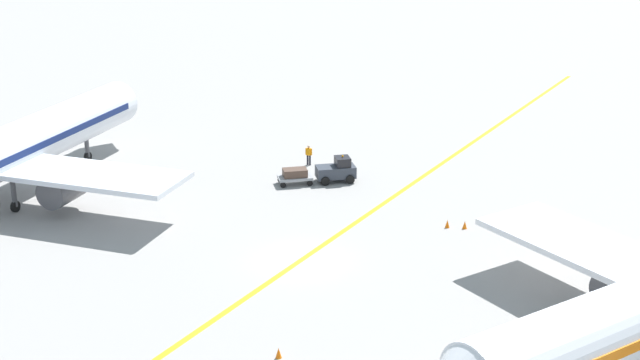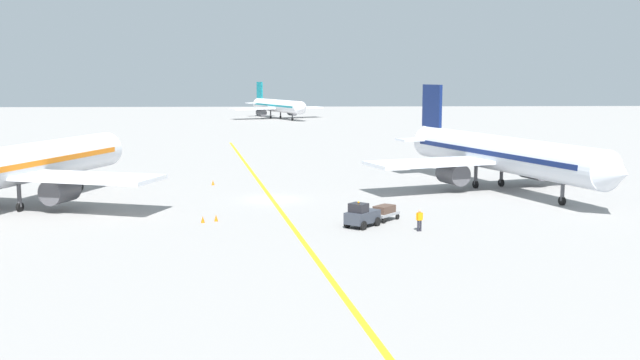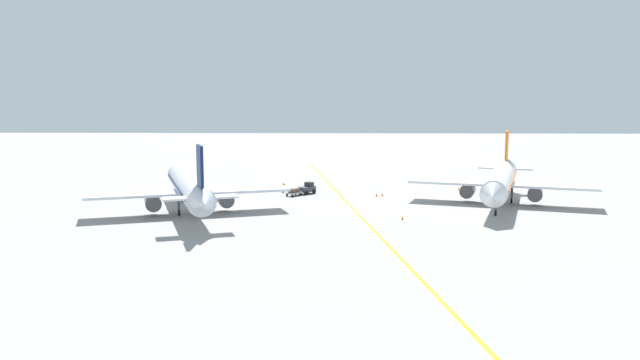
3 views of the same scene
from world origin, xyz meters
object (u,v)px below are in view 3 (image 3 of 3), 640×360
object	(u,v)px
traffic_cone_by_wingtip	(459,188)
traffic_cone_far_edge	(403,218)
baggage_tug_dark	(307,188)
traffic_cone_mid_apron	(377,195)
traffic_cone_near_nose	(382,194)
ground_crew_worker	(283,187)
airplane_at_gate	(501,180)
airplane_adjacent_stand	(189,187)
baggage_cart_trailing	(294,191)

from	to	relation	value
traffic_cone_by_wingtip	traffic_cone_far_edge	distance (m)	30.87
baggage_tug_dark	traffic_cone_mid_apron	world-z (taller)	baggage_tug_dark
traffic_cone_near_nose	traffic_cone_mid_apron	xyz separation A→B (m)	(1.01, 0.58, 0.00)
ground_crew_worker	traffic_cone_near_nose	distance (m)	17.33
traffic_cone_near_nose	ground_crew_worker	bearing A→B (deg)	-13.25
traffic_cone_near_nose	traffic_cone_by_wingtip	xyz separation A→B (m)	(-14.09, -7.55, 0.00)
airplane_at_gate	traffic_cone_near_nose	world-z (taller)	airplane_at_gate
ground_crew_worker	traffic_cone_mid_apron	size ratio (longest dim) A/B	3.05
traffic_cone_by_wingtip	traffic_cone_far_edge	size ratio (longest dim) A/B	1.00
airplane_adjacent_stand	traffic_cone_near_nose	distance (m)	32.94
airplane_adjacent_stand	baggage_tug_dark	size ratio (longest dim) A/B	10.55
traffic_cone_mid_apron	traffic_cone_far_edge	bearing A→B (deg)	96.40
traffic_cone_far_edge	traffic_cone_near_nose	bearing A→B (deg)	-86.59
airplane_at_gate	airplane_adjacent_stand	xyz separation A→B (m)	(45.99, 8.59, 0.00)
traffic_cone_near_nose	traffic_cone_far_edge	bearing A→B (deg)	93.41
traffic_cone_by_wingtip	traffic_cone_mid_apron	bearing A→B (deg)	28.28
airplane_at_gate	traffic_cone_mid_apron	distance (m)	20.10
airplane_adjacent_stand	baggage_cart_trailing	distance (m)	21.21
airplane_adjacent_stand	traffic_cone_by_wingtip	bearing A→B (deg)	-150.86
airplane_at_gate	traffic_cone_by_wingtip	world-z (taller)	airplane_at_gate
airplane_at_gate	traffic_cone_near_nose	xyz separation A→B (m)	(17.50, -7.60, -3.43)
ground_crew_worker	traffic_cone_far_edge	bearing A→B (deg)	126.45
airplane_adjacent_stand	traffic_cone_far_edge	size ratio (longest dim) A/B	62.67
traffic_cone_by_wingtip	airplane_at_gate	bearing A→B (deg)	102.72
airplane_at_gate	baggage_tug_dark	size ratio (longest dim) A/B	10.61
baggage_cart_trailing	traffic_cone_far_edge	distance (m)	25.73
ground_crew_worker	traffic_cone_by_wingtip	bearing A→B (deg)	-173.41
baggage_tug_dark	traffic_cone_far_edge	size ratio (longest dim) A/B	5.94
traffic_cone_mid_apron	traffic_cone_far_edge	distance (m)	20.06
baggage_cart_trailing	baggage_tug_dark	bearing A→B (deg)	-129.58
traffic_cone_mid_apron	traffic_cone_by_wingtip	distance (m)	17.15
ground_crew_worker	traffic_cone_near_nose	world-z (taller)	ground_crew_worker
airplane_at_gate	baggage_tug_dark	world-z (taller)	airplane_at_gate
traffic_cone_near_nose	traffic_cone_mid_apron	size ratio (longest dim) A/B	1.00
airplane_at_gate	baggage_cart_trailing	distance (m)	33.17
baggage_cart_trailing	ground_crew_worker	bearing A→B (deg)	-63.50
baggage_tug_dark	traffic_cone_mid_apron	bearing A→B (deg)	166.45
airplane_adjacent_stand	baggage_cart_trailing	xyz separation A→B (m)	(-13.76, -15.86, -2.95)
ground_crew_worker	traffic_cone_far_edge	world-z (taller)	ground_crew_worker
baggage_cart_trailing	traffic_cone_by_wingtip	size ratio (longest dim) A/B	5.27
traffic_cone_near_nose	airplane_adjacent_stand	bearing A→B (deg)	29.60
traffic_cone_mid_apron	traffic_cone_far_edge	size ratio (longest dim) A/B	1.00
ground_crew_worker	traffic_cone_by_wingtip	size ratio (longest dim) A/B	3.05
baggage_cart_trailing	traffic_cone_by_wingtip	xyz separation A→B (m)	(-28.81, -7.87, -0.49)
airplane_adjacent_stand	traffic_cone_near_nose	size ratio (longest dim) A/B	62.67
traffic_cone_near_nose	traffic_cone_far_edge	xyz separation A→B (m)	(-1.22, 20.51, 0.00)
airplane_adjacent_stand	ground_crew_worker	world-z (taller)	airplane_adjacent_stand
traffic_cone_near_nose	traffic_cone_by_wingtip	size ratio (longest dim) A/B	1.00
baggage_tug_dark	baggage_cart_trailing	bearing A→B (deg)	50.42
traffic_cone_mid_apron	traffic_cone_by_wingtip	xyz separation A→B (m)	(-15.10, -8.12, 0.00)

